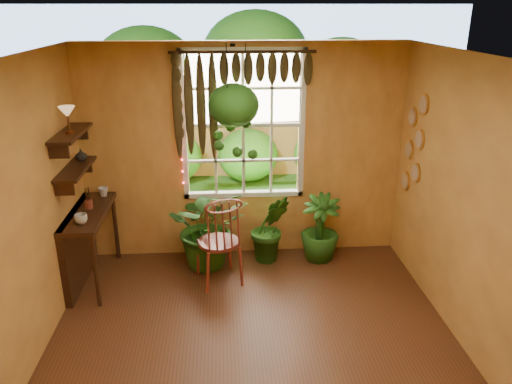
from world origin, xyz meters
TOP-DOWN VIEW (x-y plane):
  - floor at (0.00, 0.00)m, footprint 4.50×4.50m
  - ceiling at (0.00, 0.00)m, footprint 4.50×4.50m
  - wall_back at (0.00, 2.25)m, footprint 4.00×0.00m
  - wall_left at (-2.00, 0.00)m, footprint 0.00×4.50m
  - wall_right at (2.00, 0.00)m, footprint 0.00×4.50m
  - window at (0.00, 2.28)m, footprint 1.52×0.10m
  - valance_vine at (-0.08, 2.16)m, footprint 1.70×0.12m
  - string_lights at (-0.76, 2.19)m, footprint 0.03×0.03m
  - wall_plates at (1.98, 1.79)m, footprint 0.04×0.32m
  - counter_ledge at (-1.91, 1.60)m, footprint 0.40×1.20m
  - shelf_lower at (-1.88, 1.60)m, footprint 0.25×0.90m
  - shelf_upper at (-1.88, 1.60)m, footprint 0.25×0.90m
  - backyard at (0.24, 6.87)m, footprint 14.00×10.00m
  - windsor_chair at (-0.32, 1.47)m, footprint 0.60×0.62m
  - potted_plant_left at (-0.46, 1.89)m, footprint 1.05×0.94m
  - potted_plant_mid at (0.32, 1.97)m, footprint 0.54×0.45m
  - potted_plant_right at (0.95, 1.96)m, footprint 0.57×0.57m
  - hanging_basket at (-0.12, 1.87)m, footprint 0.58×0.58m
  - cup_a at (-1.78, 1.24)m, footprint 0.15×0.15m
  - cup_b at (-1.72, 2.06)m, footprint 0.15×0.15m
  - brush_jar at (-1.80, 1.67)m, footprint 0.09×0.09m
  - shelf_vase at (-1.87, 1.85)m, footprint 0.15×0.15m
  - tiffany_lamp at (-1.86, 1.52)m, footprint 0.17×0.17m

SIDE VIEW (x-z plane):
  - floor at x=0.00m, z-range 0.00..0.00m
  - windsor_chair at x=-0.32m, z-range -0.27..1.01m
  - potted_plant_right at x=0.95m, z-range 0.00..0.87m
  - potted_plant_mid at x=0.32m, z-range 0.00..0.90m
  - potted_plant_left at x=-0.46m, z-range 0.00..1.06m
  - counter_ledge at x=-1.91m, z-range 0.10..1.00m
  - cup_a at x=-1.78m, z-range 0.90..1.01m
  - cup_b at x=-1.72m, z-range 0.90..1.01m
  - brush_jar at x=-1.80m, z-range 0.87..1.18m
  - backyard at x=0.24m, z-range -4.72..7.28m
  - wall_back at x=0.00m, z-range -0.65..3.35m
  - wall_left at x=-2.00m, z-range -0.90..3.60m
  - wall_right at x=2.00m, z-range -0.90..3.60m
  - shelf_lower at x=-1.88m, z-range 1.38..1.42m
  - shelf_vase at x=-1.87m, z-range 1.42..1.55m
  - wall_plates at x=1.98m, z-range 1.00..2.10m
  - window at x=0.00m, z-range 0.77..2.63m
  - string_lights at x=-0.76m, z-range 0.98..2.52m
  - shelf_upper at x=-1.88m, z-range 1.78..1.82m
  - hanging_basket at x=-0.12m, z-range 1.29..2.61m
  - tiffany_lamp at x=-1.86m, z-range 1.89..2.17m
  - valance_vine at x=-0.08m, z-range 1.73..2.83m
  - ceiling at x=0.00m, z-range 2.70..2.70m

